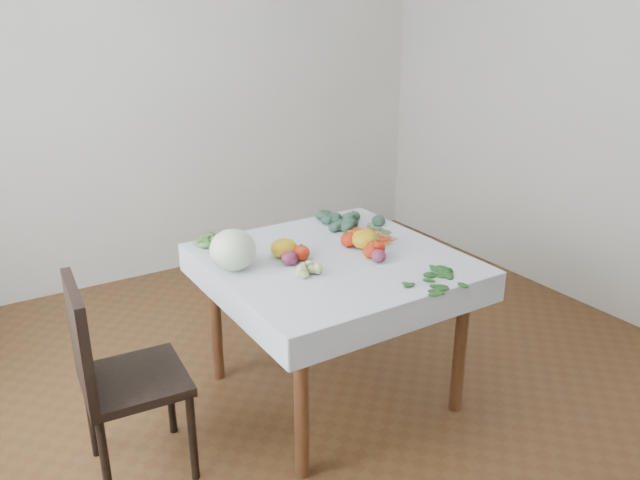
% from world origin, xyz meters
% --- Properties ---
extents(ground, '(4.00, 4.00, 0.00)m').
position_xyz_m(ground, '(0.00, 0.00, 0.00)').
color(ground, brown).
extents(back_wall, '(4.00, 0.04, 2.70)m').
position_xyz_m(back_wall, '(0.00, 2.00, 1.35)').
color(back_wall, silver).
rests_on(back_wall, ground).
extents(table, '(1.00, 1.00, 0.75)m').
position_xyz_m(table, '(0.00, 0.00, 0.65)').
color(table, brown).
rests_on(table, ground).
extents(tablecloth, '(1.12, 1.12, 0.01)m').
position_xyz_m(tablecloth, '(0.00, 0.00, 0.75)').
color(tablecloth, white).
rests_on(tablecloth, table).
extents(chair, '(0.44, 0.44, 0.90)m').
position_xyz_m(chair, '(-1.07, -0.02, 0.51)').
color(chair, black).
rests_on(chair, ground).
extents(cabbage, '(0.27, 0.27, 0.19)m').
position_xyz_m(cabbage, '(-0.46, 0.12, 0.85)').
color(cabbage, beige).
rests_on(cabbage, tablecloth).
extents(tomato_a, '(0.09, 0.09, 0.07)m').
position_xyz_m(tomato_a, '(-0.15, 0.05, 0.79)').
color(tomato_a, red).
rests_on(tomato_a, tablecloth).
extents(tomato_b, '(0.10, 0.10, 0.08)m').
position_xyz_m(tomato_b, '(0.18, -0.09, 0.80)').
color(tomato_b, red).
rests_on(tomato_b, tablecloth).
extents(tomato_c, '(0.09, 0.09, 0.07)m').
position_xyz_m(tomato_c, '(0.14, -0.10, 0.79)').
color(tomato_c, red).
rests_on(tomato_c, tablecloth).
extents(tomato_d, '(0.11, 0.11, 0.07)m').
position_xyz_m(tomato_d, '(0.14, 0.07, 0.79)').
color(tomato_d, red).
rests_on(tomato_d, tablecloth).
extents(heirloom_back, '(0.16, 0.16, 0.09)m').
position_xyz_m(heirloom_back, '(-0.20, 0.12, 0.80)').
color(heirloom_back, gold).
rests_on(heirloom_back, tablecloth).
extents(heirloom_front, '(0.17, 0.17, 0.09)m').
position_xyz_m(heirloom_front, '(0.20, 0.01, 0.80)').
color(heirloom_front, gold).
rests_on(heirloom_front, tablecloth).
extents(onion_a, '(0.10, 0.10, 0.07)m').
position_xyz_m(onion_a, '(-0.22, 0.03, 0.79)').
color(onion_a, '#501739').
rests_on(onion_a, tablecloth).
extents(onion_b, '(0.08, 0.08, 0.06)m').
position_xyz_m(onion_b, '(0.15, -0.16, 0.79)').
color(onion_b, '#501739').
rests_on(onion_b, tablecloth).
extents(tomatillo_cluster, '(0.15, 0.10, 0.04)m').
position_xyz_m(tomatillo_cluster, '(-0.18, -0.10, 0.78)').
color(tomatillo_cluster, '#BBDC7E').
rests_on(tomatillo_cluster, tablecloth).
extents(carrot_bunch, '(0.17, 0.30, 0.03)m').
position_xyz_m(carrot_bunch, '(0.32, 0.10, 0.77)').
color(carrot_bunch, '#FE591C').
rests_on(carrot_bunch, tablecloth).
extents(kale_bunch, '(0.33, 0.31, 0.05)m').
position_xyz_m(kale_bunch, '(0.31, 0.36, 0.78)').
color(kale_bunch, '#345644').
rests_on(kale_bunch, tablecloth).
extents(basil_bunch, '(0.29, 0.23, 0.01)m').
position_xyz_m(basil_bunch, '(0.22, -0.48, 0.76)').
color(basil_bunch, '#1F541A').
rests_on(basil_bunch, tablecloth).
extents(dill_bunch, '(0.26, 0.20, 0.03)m').
position_xyz_m(dill_bunch, '(-0.37, 0.48, 0.77)').
color(dill_bunch, '#4D803A').
rests_on(dill_bunch, tablecloth).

